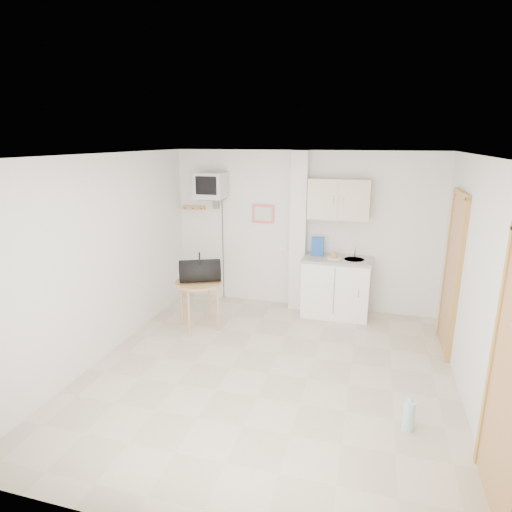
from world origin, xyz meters
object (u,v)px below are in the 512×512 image
(round_table, at_px, (199,287))
(duffel_bag, at_px, (200,270))
(crt_television, at_px, (211,186))
(water_bottle, at_px, (409,415))

(round_table, bearing_deg, duffel_bag, 22.49)
(crt_television, bearing_deg, water_bottle, -41.70)
(crt_television, height_order, round_table, crt_television)
(duffel_bag, height_order, water_bottle, duffel_bag)
(crt_television, bearing_deg, round_table, -80.09)
(crt_television, relative_size, round_table, 3.03)
(crt_television, distance_m, round_table, 1.70)
(round_table, bearing_deg, water_bottle, -29.67)
(duffel_bag, bearing_deg, water_bottle, -54.07)
(crt_television, xyz_separation_m, water_bottle, (2.97, -2.64, -1.78))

